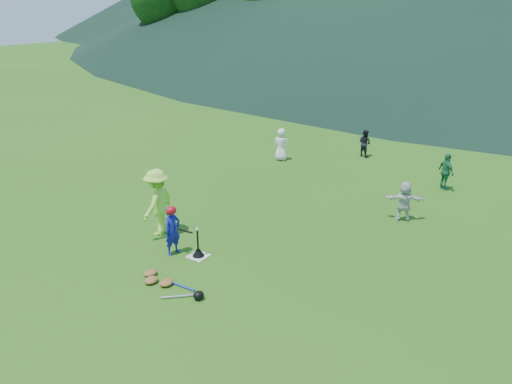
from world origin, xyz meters
TOP-DOWN VIEW (x-y plane):
  - ground at (0.00, 0.00)m, footprint 120.00×120.00m
  - home_plate at (0.00, 0.00)m, footprint 0.45×0.45m
  - baseball at (0.00, 0.00)m, footprint 0.08×0.08m
  - batter_child at (-0.61, -0.21)m, footprint 0.35×0.49m
  - adult_coach at (-1.71, 0.40)m, footprint 0.91×1.29m
  - fielder_a at (-2.47, 7.82)m, footprint 0.71×0.57m
  - fielder_b at (0.01, 10.13)m, footprint 0.63×0.54m
  - fielder_c at (3.69, 8.14)m, footprint 0.75×0.69m
  - fielder_d at (3.39, 4.97)m, footprint 1.12×0.78m
  - batting_tee at (0.00, 0.00)m, footprint 0.30×0.30m
  - batter_gear at (-0.59, -0.21)m, footprint 0.73×0.26m
  - equipment_pile at (0.28, -1.41)m, footprint 1.80×0.76m
  - outfield_fence at (0.00, 28.00)m, footprint 70.07×0.08m

SIDE VIEW (x-z plane):
  - ground at x=0.00m, z-range 0.00..0.00m
  - home_plate at x=0.00m, z-range 0.00..0.02m
  - equipment_pile at x=0.28m, z-range -0.03..0.16m
  - batting_tee at x=0.00m, z-range -0.21..0.47m
  - fielder_b at x=0.01m, z-range 0.00..1.09m
  - fielder_d at x=3.39m, z-range 0.00..1.16m
  - fielder_c at x=3.69m, z-range 0.00..1.23m
  - batter_child at x=-0.61m, z-range 0.00..1.24m
  - fielder_a at x=-2.47m, z-range 0.00..1.26m
  - outfield_fence at x=0.00m, z-range 0.03..1.36m
  - baseball at x=0.00m, z-range 0.70..0.78m
  - adult_coach at x=-1.71m, z-range 0.00..1.81m
  - batter_gear at x=-0.59m, z-range 0.82..1.42m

